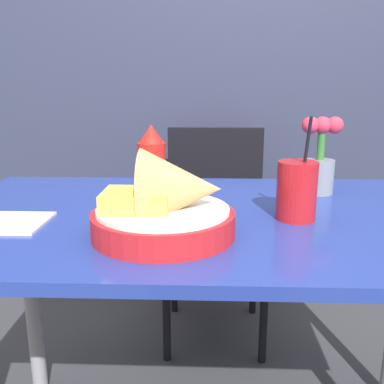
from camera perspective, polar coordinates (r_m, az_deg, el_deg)
wall_window at (r=2.04m, az=2.84°, el=22.01°), size 7.00×0.06×2.60m
dining_table at (r=1.01m, az=3.04°, el=-8.15°), size 1.30×0.73×0.74m
chair_far_window at (r=1.78m, az=3.08°, el=-2.76°), size 0.40×0.40×0.85m
food_basket at (r=0.82m, az=-3.08°, el=-1.94°), size 0.28×0.28×0.17m
ketchup_bottle at (r=1.05m, az=-5.37°, el=3.51°), size 0.07×0.07×0.19m
drink_cup at (r=0.95m, az=13.77°, el=-0.05°), size 0.09×0.09×0.23m
flower_vase at (r=1.18m, az=16.70°, el=4.15°), size 0.11×0.08×0.20m
napkin at (r=0.99m, az=-23.85°, el=-3.74°), size 0.18×0.14×0.01m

